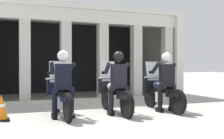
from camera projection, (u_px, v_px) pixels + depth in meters
The scene contains 10 objects.
ground_plane at pixel (85, 101), 9.91m from camera, with size 80.00×80.00×0.00m, color #A8A59E.
station_building at pixel (72, 47), 11.78m from camera, with size 7.91×4.06×3.36m.
kerb_strip at pixel (88, 100), 9.54m from camera, with size 7.41×0.24×0.12m, color #B7B5AD.
motorcycle_left at pixel (61, 96), 6.78m from camera, with size 0.62×2.04×1.35m.
police_officer_left at pixel (63, 78), 6.51m from camera, with size 0.63×0.61×1.58m.
motorcycle_center at pixel (114, 94), 7.25m from camera, with size 0.62×2.04×1.35m.
police_officer_center at pixel (118, 77), 6.98m from camera, with size 0.63×0.61×1.58m.
motorcycle_right at pixel (161, 92), 7.74m from camera, with size 0.62×2.04×1.35m.
police_officer_right at pixel (166, 77), 7.47m from camera, with size 0.63×0.61×1.58m.
traffic_cone_flank at pixel (1, 108), 6.24m from camera, with size 0.34×0.34×0.59m.
Camera 1 is at (-2.65, -6.59, 1.21)m, focal length 44.94 mm.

